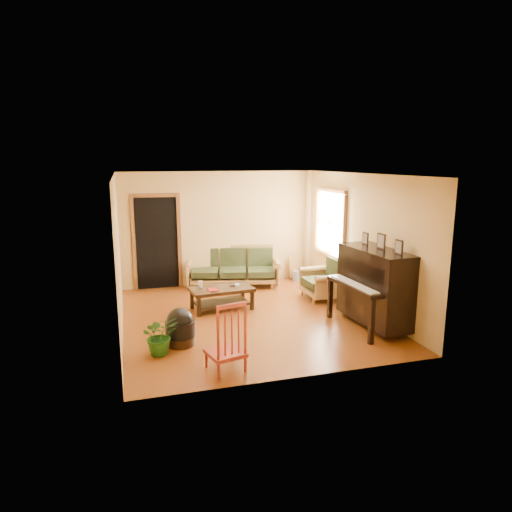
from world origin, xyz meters
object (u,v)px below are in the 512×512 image
object	(u,v)px
sofa	(233,267)
coffee_table	(222,298)
armchair	(322,278)
ceramic_crock	(297,276)
red_chair	(225,335)
piano	(376,288)
footstool	(180,331)
potted_plant	(160,335)

from	to	relation	value
sofa	coffee_table	size ratio (longest dim) A/B	1.76
coffee_table	armchair	bearing A→B (deg)	3.07
ceramic_crock	armchair	bearing A→B (deg)	-90.87
coffee_table	red_chair	size ratio (longest dim) A/B	1.18
coffee_table	ceramic_crock	xyz separation A→B (m)	(2.18, 1.58, -0.09)
piano	ceramic_crock	bearing A→B (deg)	89.63
sofa	red_chair	size ratio (longest dim) A/B	2.09
coffee_table	piano	world-z (taller)	piano
piano	red_chair	distance (m)	3.01
piano	red_chair	bearing A→B (deg)	-165.42
footstool	ceramic_crock	size ratio (longest dim) A/B	1.85
footstool	potted_plant	bearing A→B (deg)	-141.54
coffee_table	potted_plant	size ratio (longest dim) A/B	2.00
sofa	footstool	world-z (taller)	sofa
sofa	potted_plant	bearing A→B (deg)	-105.78
sofa	red_chair	xyz separation A→B (m)	(-1.10, -4.15, 0.05)
armchair	footstool	size ratio (longest dim) A/B	1.91
coffee_table	sofa	bearing A→B (deg)	68.96
red_chair	ceramic_crock	distance (m)	4.97
sofa	coffee_table	bearing A→B (deg)	-97.13
coffee_table	piano	bearing A→B (deg)	-35.23
footstool	potted_plant	distance (m)	0.43
armchair	red_chair	bearing A→B (deg)	-134.69
coffee_table	red_chair	world-z (taller)	red_chair
piano	ceramic_crock	distance (m)	3.29
footstool	potted_plant	world-z (taller)	potted_plant
sofa	piano	size ratio (longest dim) A/B	1.35
sofa	ceramic_crock	size ratio (longest dim) A/B	8.31
footstool	red_chair	xyz separation A→B (m)	(0.49, -1.05, 0.28)
armchair	potted_plant	distance (m)	3.97
armchair	coffee_table	bearing A→B (deg)	-177.16
potted_plant	ceramic_crock	bearing A→B (deg)	44.04
piano	armchair	bearing A→B (deg)	92.86
sofa	ceramic_crock	distance (m)	1.61
coffee_table	footstool	xyz separation A→B (m)	(-0.99, -1.54, 0.01)
ceramic_crock	potted_plant	distance (m)	4.87
red_chair	piano	bearing A→B (deg)	4.21
red_chair	potted_plant	world-z (taller)	red_chair
coffee_table	red_chair	bearing A→B (deg)	-100.93
footstool	ceramic_crock	world-z (taller)	footstool
piano	footstool	size ratio (longest dim) A/B	3.32
footstool	ceramic_crock	bearing A→B (deg)	44.57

